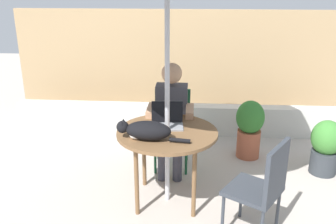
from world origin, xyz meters
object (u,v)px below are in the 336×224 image
chair_empty (263,184)px  potted_plant_near_fence (326,146)px  cat (145,131)px  chair_occupied (172,122)px  potted_plant_by_chair (250,127)px  patio_table (167,138)px  person_seated (171,113)px  laptop (167,119)px

chair_empty → potted_plant_near_fence: bearing=52.9°
chair_empty → cat: size_ratio=1.35×
chair_occupied → potted_plant_by_chair: 0.95m
patio_table → potted_plant_near_fence: patio_table is taller
chair_occupied → potted_plant_near_fence: chair_occupied is taller
person_seated → chair_occupied: bearing=90.0°
chair_occupied → potted_plant_near_fence: (1.69, -0.11, -0.18)m
chair_empty → cat: 1.07m
person_seated → potted_plant_near_fence: bearing=1.7°
chair_occupied → laptop: 0.67m
chair_empty → cat: (-0.98, 0.32, 0.30)m
chair_occupied → potted_plant_near_fence: 1.70m
patio_table → cat: bearing=-131.2°
potted_plant_near_fence → patio_table: bearing=-158.9°
chair_empty → potted_plant_near_fence: (0.88, 1.17, -0.18)m
patio_table → chair_empty: (0.81, -0.52, -0.15)m
potted_plant_near_fence → chair_occupied: bearing=176.3°
potted_plant_by_chair → cat: bearing=-132.0°
potted_plant_near_fence → potted_plant_by_chair: bearing=156.0°
chair_occupied → person_seated: person_seated is taller
person_seated → potted_plant_by_chair: size_ratio=1.72×
person_seated → potted_plant_by_chair: person_seated is taller
patio_table → cat: 0.31m
person_seated → potted_plant_near_fence: 1.73m
chair_empty → chair_occupied: bearing=122.2°
patio_table → potted_plant_by_chair: (0.91, 1.00, -0.28)m
chair_empty → laptop: (-0.82, 0.67, 0.28)m
person_seated → potted_plant_by_chair: (0.91, 0.40, -0.30)m
potted_plant_near_fence → potted_plant_by_chair: potted_plant_by_chair is taller
potted_plant_near_fence → laptop: bearing=-163.6°
patio_table → laptop: 0.20m
chair_occupied → potted_plant_by_chair: bearing=14.8°
chair_occupied → laptop: size_ratio=2.77×
person_seated → potted_plant_near_fence: size_ratio=1.97×
chair_empty → potted_plant_near_fence: 1.48m
laptop → chair_occupied: bearing=88.9°
chair_occupied → cat: (-0.18, -0.96, 0.30)m
patio_table → chair_empty: 0.97m
chair_occupied → person_seated: (0.00, -0.16, 0.17)m
patio_table → laptop: bearing=94.5°
laptop → person_seated: bearing=88.5°
chair_empty → person_seated: (-0.81, 1.12, 0.17)m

